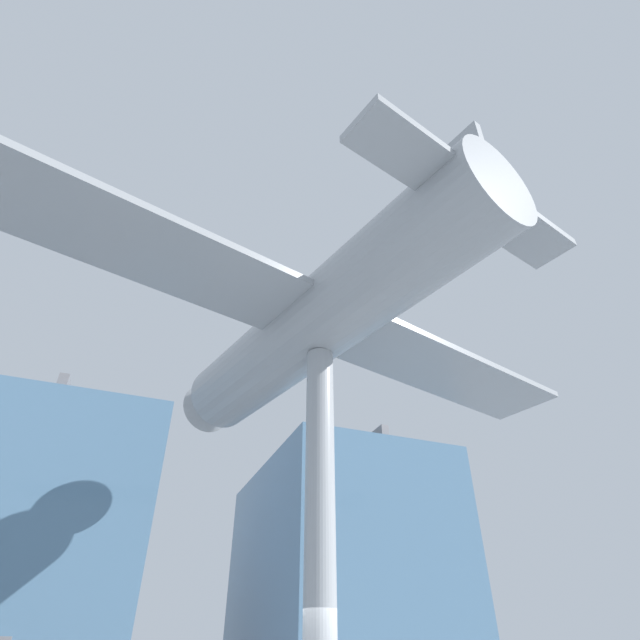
{
  "coord_description": "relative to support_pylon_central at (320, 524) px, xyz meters",
  "views": [
    {
      "loc": [
        -3.88,
        -9.92,
        1.65
      ],
      "look_at": [
        0.0,
        0.0,
        9.02
      ],
      "focal_mm": 28.0,
      "sensor_mm": 36.0,
      "label": 1
    }
  ],
  "objects": [
    {
      "name": "support_pylon_central",
      "position": [
        0.0,
        0.0,
        0.0
      ],
      "size": [
        0.64,
        0.64,
        7.97
      ],
      "color": "#999EA3",
      "rests_on": "ground_plane"
    },
    {
      "name": "glass_pavilion_right",
      "position": [
        6.82,
        14.89,
        1.11
      ],
      "size": [
        8.27,
        12.11,
        10.77
      ],
      "color": "slate",
      "rests_on": "ground_plane"
    },
    {
      "name": "suspended_airplane",
      "position": [
        -0.05,
        0.2,
        5.04
      ],
      "size": [
        17.86,
        12.85,
        2.96
      ],
      "rotation": [
        0.0,
        0.0,
        0.26
      ],
      "color": "#93999E",
      "rests_on": "support_pylon_central"
    },
    {
      "name": "glass_pavilion_left",
      "position": [
        -6.82,
        14.89,
        1.11
      ],
      "size": [
        8.27,
        12.11,
        10.77
      ],
      "color": "slate",
      "rests_on": "ground_plane"
    }
  ]
}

